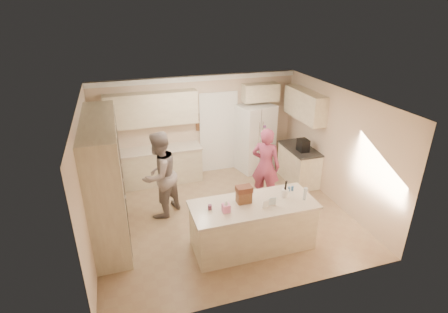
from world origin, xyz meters
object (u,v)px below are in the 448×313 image
object	(u,v)px
utensil_crock	(285,193)
dollhouse_body	(244,197)
coffee_maker	(303,145)
teen_girl	(266,166)
teen_boy	(160,175)
tissue_box	(226,208)
island_base	(253,226)
refrigerator	(255,138)

from	to	relation	value
utensil_crock	dollhouse_body	distance (m)	0.80
coffee_maker	dollhouse_body	xyz separation A→B (m)	(-2.20, -1.80, -0.03)
coffee_maker	teen_girl	world-z (taller)	teen_girl
utensil_crock	teen_boy	xyz separation A→B (m)	(-2.11, 1.56, -0.06)
tissue_box	coffee_maker	bearing A→B (deg)	37.57
tissue_box	teen_girl	world-z (taller)	teen_girl
teen_girl	teen_boy	bearing A→B (deg)	36.44
island_base	tissue_box	world-z (taller)	tissue_box
dollhouse_body	teen_girl	xyz separation A→B (m)	(1.03, 1.37, -0.15)
island_base	tissue_box	distance (m)	0.79
utensil_crock	dollhouse_body	bearing A→B (deg)	176.42
refrigerator	teen_girl	world-z (taller)	refrigerator
teen_boy	teen_girl	distance (m)	2.35
coffee_maker	island_base	xyz separation A→B (m)	(-2.05, -1.90, -0.63)
coffee_maker	island_base	world-z (taller)	coffee_maker
refrigerator	teen_boy	distance (m)	3.14
refrigerator	utensil_crock	bearing A→B (deg)	-116.46
refrigerator	tissue_box	xyz separation A→B (m)	(-1.85, -3.22, 0.10)
tissue_box	dollhouse_body	bearing A→B (deg)	26.57
dollhouse_body	utensil_crock	bearing A→B (deg)	-3.58
utensil_crock	tissue_box	size ratio (longest dim) A/B	1.07
utensil_crock	dollhouse_body	xyz separation A→B (m)	(-0.80, 0.05, 0.04)
teen_boy	teen_girl	xyz separation A→B (m)	(2.34, -0.14, -0.06)
teen_girl	tissue_box	bearing A→B (deg)	87.40
refrigerator	teen_girl	distance (m)	1.70
utensil_crock	teen_boy	bearing A→B (deg)	143.58
utensil_crock	dollhouse_body	size ratio (longest dim) A/B	0.58
coffee_maker	tissue_box	bearing A→B (deg)	-142.43
island_base	teen_boy	world-z (taller)	teen_boy
island_base	tissue_box	size ratio (longest dim) A/B	15.71
island_base	teen_boy	bearing A→B (deg)	132.25
refrigerator	coffee_maker	xyz separation A→B (m)	(0.75, -1.22, 0.17)
refrigerator	teen_boy	xyz separation A→B (m)	(-2.76, -1.51, 0.04)
utensil_crock	tissue_box	xyz separation A→B (m)	(-1.20, -0.15, -0.00)
island_base	utensil_crock	xyz separation A→B (m)	(0.65, 0.05, 0.56)
utensil_crock	tissue_box	bearing A→B (deg)	-172.87
coffee_maker	tissue_box	size ratio (longest dim) A/B	2.14
refrigerator	utensil_crock	world-z (taller)	refrigerator
coffee_maker	tissue_box	world-z (taller)	coffee_maker
tissue_box	dollhouse_body	size ratio (longest dim) A/B	0.54
island_base	dollhouse_body	size ratio (longest dim) A/B	8.46
utensil_crock	teen_girl	xyz separation A→B (m)	(0.23, 1.42, -0.11)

